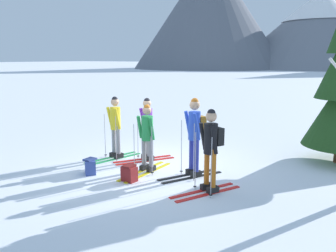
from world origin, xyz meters
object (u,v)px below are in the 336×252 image
skier_in_blue (195,132)px  skier_in_black (211,146)px  skier_in_purple (147,127)px  backpack_on_snow_beside (129,173)px  skier_in_yellow (115,125)px  backpack_on_snow_front (90,166)px  skier_in_green (147,136)px

skier_in_blue → skier_in_black: (0.73, -0.72, -0.08)m
skier_in_purple → backpack_on_snow_beside: (0.58, -1.58, -0.75)m
skier_in_yellow → skier_in_blue: bearing=-4.9°
skier_in_blue → backpack_on_snow_front: 2.64m
skier_in_yellow → skier_in_green: bearing=-19.9°
backpack_on_snow_front → skier_in_yellow: bearing=103.5°
skier_in_green → skier_in_blue: (1.14, 0.29, 0.17)m
skier_in_green → backpack_on_snow_beside: 1.07m
skier_in_black → backpack_on_snow_beside: (-1.82, -0.36, -0.80)m
skier_in_black → backpack_on_snow_front: skier_in_black is taller
skier_in_green → skier_in_purple: bearing=124.4°
skier_in_yellow → skier_in_purple: (0.86, 0.28, -0.01)m
skier_in_black → backpack_on_snow_beside: bearing=-168.7°
skier_in_purple → backpack_on_snow_front: bearing=-107.8°
skier_in_green → backpack_on_snow_beside: size_ratio=4.69×
skier_in_yellow → skier_in_green: size_ratio=0.96×
backpack_on_snow_front → skier_in_black: bearing=8.5°
skier_in_green → skier_in_blue: 1.19m
backpack_on_snow_front → backpack_on_snow_beside: same height
backpack_on_snow_beside → skier_in_yellow: bearing=138.0°
skier_in_green → backpack_on_snow_front: (-1.07, -0.87, -0.71)m
skier_in_blue → skier_in_black: 1.03m
backpack_on_snow_front → backpack_on_snow_beside: bearing=3.9°
skier_in_purple → backpack_on_snow_beside: 1.84m
skier_in_black → backpack_on_snow_front: bearing=-171.5°
backpack_on_snow_beside → skier_in_purple: bearing=110.3°
skier_in_blue → skier_in_purple: bearing=163.6°
skier_in_black → skier_in_yellow: bearing=164.0°
skier_in_blue → backpack_on_snow_beside: bearing=-135.2°
skier_in_black → backpack_on_snow_beside: size_ratio=4.59×
skier_in_purple → backpack_on_snow_beside: size_ratio=4.49×
skier_in_yellow → backpack_on_snow_front: bearing=-76.5°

